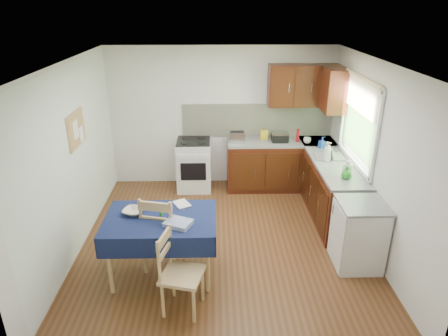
{
  "coord_description": "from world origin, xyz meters",
  "views": [
    {
      "loc": [
        -0.12,
        -4.85,
        3.2
      ],
      "look_at": [
        0.0,
        0.23,
        1.05
      ],
      "focal_mm": 32.0,
      "sensor_mm": 36.0,
      "label": 1
    }
  ],
  "objects_px": {
    "dining_table": "(161,225)",
    "sandwich_press": "(280,137)",
    "chair_far": "(161,231)",
    "chair_near": "(178,270)",
    "dish_rack": "(329,156)",
    "toaster": "(237,137)",
    "kettle": "(348,168)"
  },
  "relations": [
    {
      "from": "dining_table",
      "to": "sandwich_press",
      "type": "height_order",
      "value": "sandwich_press"
    },
    {
      "from": "dining_table",
      "to": "chair_far",
      "type": "xyz_separation_m",
      "value": [
        -0.01,
        0.1,
        -0.14
      ]
    },
    {
      "from": "chair_near",
      "to": "dish_rack",
      "type": "height_order",
      "value": "dish_rack"
    },
    {
      "from": "toaster",
      "to": "dish_rack",
      "type": "bearing_deg",
      "value": -46.22
    },
    {
      "from": "chair_far",
      "to": "sandwich_press",
      "type": "height_order",
      "value": "sandwich_press"
    },
    {
      "from": "sandwich_press",
      "to": "dish_rack",
      "type": "bearing_deg",
      "value": -43.51
    },
    {
      "from": "sandwich_press",
      "to": "kettle",
      "type": "bearing_deg",
      "value": -57.59
    },
    {
      "from": "chair_far",
      "to": "sandwich_press",
      "type": "distance_m",
      "value": 3.0
    },
    {
      "from": "chair_near",
      "to": "toaster",
      "type": "height_order",
      "value": "toaster"
    },
    {
      "from": "toaster",
      "to": "chair_far",
      "type": "bearing_deg",
      "value": -132.23
    },
    {
      "from": "dining_table",
      "to": "chair_near",
      "type": "xyz_separation_m",
      "value": [
        0.25,
        -0.62,
        -0.19
      ]
    },
    {
      "from": "chair_near",
      "to": "kettle",
      "type": "distance_m",
      "value": 2.83
    },
    {
      "from": "dining_table",
      "to": "chair_near",
      "type": "bearing_deg",
      "value": -44.71
    },
    {
      "from": "kettle",
      "to": "chair_near",
      "type": "bearing_deg",
      "value": -145.05
    },
    {
      "from": "dish_rack",
      "to": "kettle",
      "type": "bearing_deg",
      "value": -91.82
    },
    {
      "from": "chair_near",
      "to": "chair_far",
      "type": "bearing_deg",
      "value": 33.42
    },
    {
      "from": "toaster",
      "to": "dish_rack",
      "type": "distance_m",
      "value": 1.61
    },
    {
      "from": "chair_far",
      "to": "kettle",
      "type": "relative_size",
      "value": 4.43
    },
    {
      "from": "chair_far",
      "to": "dish_rack",
      "type": "height_order",
      "value": "dish_rack"
    },
    {
      "from": "dining_table",
      "to": "sandwich_press",
      "type": "distance_m",
      "value": 3.06
    },
    {
      "from": "chair_near",
      "to": "dish_rack",
      "type": "bearing_deg",
      "value": -30.17
    },
    {
      "from": "dining_table",
      "to": "dish_rack",
      "type": "xyz_separation_m",
      "value": [
        2.46,
        1.67,
        0.22
      ]
    },
    {
      "from": "kettle",
      "to": "toaster",
      "type": "bearing_deg",
      "value": 135.29
    },
    {
      "from": "dining_table",
      "to": "toaster",
      "type": "bearing_deg",
      "value": 90.57
    },
    {
      "from": "toaster",
      "to": "sandwich_press",
      "type": "height_order",
      "value": "toaster"
    },
    {
      "from": "dining_table",
      "to": "sandwich_press",
      "type": "bearing_deg",
      "value": 77.67
    },
    {
      "from": "dining_table",
      "to": "chair_far",
      "type": "height_order",
      "value": "chair_far"
    },
    {
      "from": "dining_table",
      "to": "kettle",
      "type": "relative_size",
      "value": 5.58
    },
    {
      "from": "chair_far",
      "to": "dish_rack",
      "type": "bearing_deg",
      "value": -134.1
    },
    {
      "from": "dining_table",
      "to": "dish_rack",
      "type": "bearing_deg",
      "value": 57.95
    },
    {
      "from": "chair_near",
      "to": "dish_rack",
      "type": "xyz_separation_m",
      "value": [
        2.22,
        2.3,
        0.41
      ]
    },
    {
      "from": "chair_far",
      "to": "dining_table",
      "type": "bearing_deg",
      "value": 110.69
    }
  ]
}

